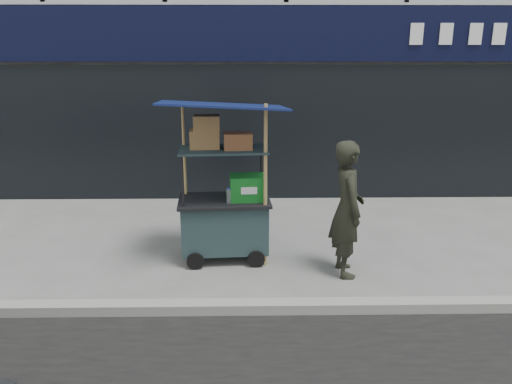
{
  "coord_description": "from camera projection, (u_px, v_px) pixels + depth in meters",
  "views": [
    {
      "loc": [
        -0.65,
        -4.92,
        2.73
      ],
      "look_at": [
        -0.54,
        1.2,
        0.92
      ],
      "focal_mm": 35.0,
      "sensor_mm": 36.0,
      "label": 1
    }
  ],
  "objects": [
    {
      "name": "ground",
      "position": [
        307.0,
        302.0,
        5.5
      ],
      "size": [
        80.0,
        80.0,
        0.0
      ],
      "primitive_type": "plane",
      "color": "slate",
      "rests_on": "ground"
    },
    {
      "name": "curb",
      "position": [
        309.0,
        306.0,
        5.3
      ],
      "size": [
        80.0,
        0.18,
        0.12
      ],
      "primitive_type": "cube",
      "color": "gray",
      "rests_on": "ground"
    },
    {
      "name": "vendor_cart",
      "position": [
        226.0,
        205.0,
        6.45
      ],
      "size": [
        1.63,
        1.2,
        2.11
      ],
      "rotation": [
        0.0,
        0.0,
        0.07
      ],
      "color": "#1B2B2E",
      "rests_on": "ground"
    },
    {
      "name": "vendor_man",
      "position": [
        347.0,
        209.0,
        5.98
      ],
      "size": [
        0.45,
        0.64,
        1.67
      ],
      "primitive_type": "imported",
      "rotation": [
        0.0,
        0.0,
        1.65
      ],
      "color": "black",
      "rests_on": "ground"
    }
  ]
}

